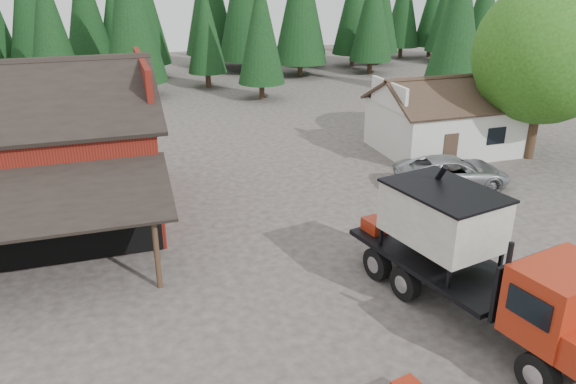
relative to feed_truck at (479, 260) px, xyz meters
name	(u,v)px	position (x,y,z in m)	size (l,w,h in m)	color
ground	(326,291)	(-4.00, 2.97, -2.15)	(120.00, 120.00, 0.00)	#403832
red_barn	(11,164)	(-15.00, 12.87, 0.54)	(12.80, 13.63, 7.18)	maroon
farmhouse	(445,124)	(9.00, 15.96, -0.48)	(8.60, 6.42, 4.65)	silver
deciduous_tree	(545,58)	(13.01, 12.94, 3.76)	(8.00, 8.00, 10.20)	#382619
conifer_backdrop	(174,78)	(-4.00, 44.97, -2.15)	(76.00, 16.00, 16.00)	black
near_pine_b	(261,28)	(2.00, 32.97, 3.74)	(3.96, 3.96, 10.40)	#382619
near_pine_c	(459,14)	(18.00, 28.97, 4.74)	(4.84, 4.84, 12.40)	#382619
near_pine_d	(130,8)	(-8.00, 36.97, 5.25)	(5.28, 5.28, 13.40)	#382619
feed_truck	(479,260)	(0.00, 0.00, 0.00)	(4.74, 10.52, 4.59)	black
silver_car	(452,172)	(5.92, 10.30, -1.33)	(2.71, 5.88, 1.63)	#AAAEB2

